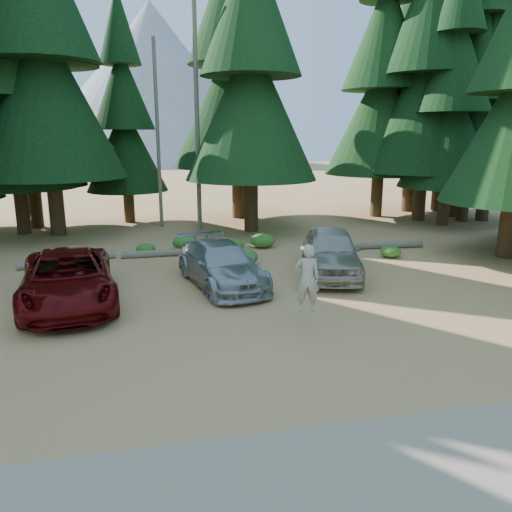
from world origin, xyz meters
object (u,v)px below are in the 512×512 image
Objects in this scene: red_pickup at (68,279)px; log_right at (371,245)px; silver_minivan_center at (221,264)px; log_mid at (165,253)px; frisbee_player at (307,278)px; log_left at (68,261)px; silver_minivan_right at (331,252)px.

log_right is at bearing 14.84° from red_pickup.
log_mid is at bearing 99.49° from silver_minivan_center.
log_left is at bearing -37.44° from frisbee_player.
frisbee_player is (6.56, -3.18, 0.53)m from red_pickup.
silver_minivan_center is (4.85, 0.98, -0.07)m from red_pickup.
silver_minivan_right is at bearing -106.34° from frisbee_player.
log_right is (5.77, 8.26, -1.18)m from frisbee_player.
silver_minivan_center is 2.72× the size of frisbee_player.
silver_minivan_right reaches higher than log_mid.
frisbee_player reaches higher than silver_minivan_right.
red_pickup reaches higher than log_right.
frisbee_player is 0.51× the size of log_mid.
silver_minivan_center is at bearing -157.22° from silver_minivan_right.
log_left is at bearing 90.93° from red_pickup.
log_mid is at bearing 53.68° from red_pickup.
red_pickup is at bearing -179.93° from silver_minivan_center.
log_mid is at bearing -57.25° from frisbee_player.
red_pickup is 5.23m from log_left.
frisbee_player is 10.15m from log_right.
silver_minivan_right is (8.98, 1.46, 0.06)m from red_pickup.
log_left is 1.04× the size of log_mid.
log_mid is at bearing -179.91° from log_right.
red_pickup reaches higher than silver_minivan_center.
frisbee_player is at bearing -101.45° from silver_minivan_right.
silver_minivan_right reaches higher than red_pickup.
red_pickup is at bearing -154.19° from log_right.
log_left is at bearing 132.14° from silver_minivan_center.
silver_minivan_right reaches higher than silver_minivan_center.
silver_minivan_center is 1.00× the size of silver_minivan_right.
red_pickup reaches higher than log_mid.
silver_minivan_right is 4.98m from log_right.
frisbee_player is (-2.42, -4.65, 0.47)m from silver_minivan_right.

